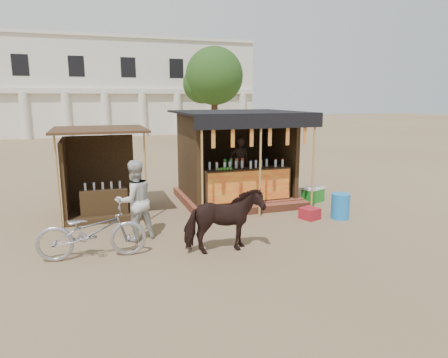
% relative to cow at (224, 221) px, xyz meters
% --- Properties ---
extents(ground, '(120.00, 120.00, 0.00)m').
position_rel_cow_xyz_m(ground, '(0.73, 0.57, -0.68)').
color(ground, '#846B4C').
rests_on(ground, ground).
extents(main_stall, '(3.60, 3.61, 2.78)m').
position_rel_cow_xyz_m(main_stall, '(1.74, 3.93, 0.35)').
color(main_stall, brown).
rests_on(main_stall, ground).
extents(secondary_stall, '(2.40, 2.40, 2.38)m').
position_rel_cow_xyz_m(secondary_stall, '(-2.44, 3.81, 0.17)').
color(secondary_stall, '#3A2815').
rests_on(secondary_stall, ground).
extents(cow, '(1.61, 0.75, 1.36)m').
position_rel_cow_xyz_m(cow, '(0.00, 0.00, 0.00)').
color(cow, black).
rests_on(cow, ground).
extents(motorbike, '(2.18, 0.91, 1.12)m').
position_rel_cow_xyz_m(motorbike, '(-2.59, 0.55, -0.12)').
color(motorbike, '#9A99A2').
rests_on(motorbike, ground).
extents(bystander, '(1.06, 0.94, 1.83)m').
position_rel_cow_xyz_m(bystander, '(-1.65, 1.37, 0.24)').
color(bystander, beige).
rests_on(bystander, ground).
extents(blue_barrel, '(0.59, 0.59, 0.68)m').
position_rel_cow_xyz_m(blue_barrel, '(3.72, 1.30, -0.34)').
color(blue_barrel, blue).
rests_on(blue_barrel, ground).
extents(red_crate, '(0.54, 0.56, 0.30)m').
position_rel_cow_xyz_m(red_crate, '(2.92, 1.51, -0.53)').
color(red_crate, maroon).
rests_on(red_crate, ground).
extents(cooler, '(0.76, 0.65, 0.46)m').
position_rel_cow_xyz_m(cooler, '(3.94, 3.07, -0.45)').
color(cooler, '#1C8022').
rests_on(cooler, ground).
extents(background_building, '(26.00, 7.45, 8.18)m').
position_rel_cow_xyz_m(background_building, '(-1.27, 30.52, 3.30)').
color(background_building, silver).
rests_on(background_building, ground).
extents(tree, '(4.50, 4.40, 7.00)m').
position_rel_cow_xyz_m(tree, '(6.54, 22.72, 3.95)').
color(tree, '#382314').
rests_on(tree, ground).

